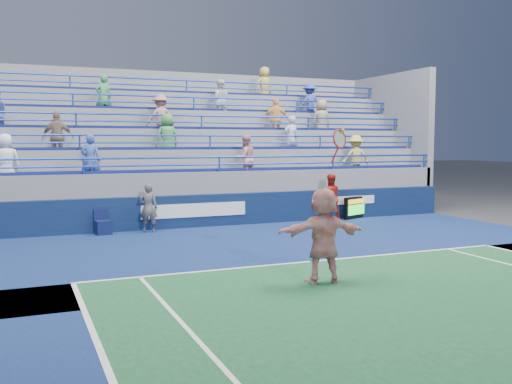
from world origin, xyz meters
name	(u,v)px	position (x,y,z in m)	size (l,w,h in m)	color
ground	(311,262)	(0.00, 0.00, 0.00)	(120.00, 120.00, 0.00)	#333538
sponsor_wall	(222,210)	(0.00, 6.50, 0.55)	(18.00, 0.32, 1.10)	#0B193C
bleacher_stand	(190,175)	(0.00, 10.27, 1.55)	(18.00, 5.60, 6.13)	slate
serve_speed_board	(355,208)	(5.19, 6.24, 0.42)	(1.16, 0.58, 0.83)	black
judge_chair	(103,227)	(-4.03, 6.09, 0.25)	(0.51, 0.51, 0.79)	#0D143F
tennis_player	(323,235)	(-0.73, -1.86, 0.98)	(1.88, 0.87, 3.14)	white
line_judge	(148,208)	(-2.63, 5.97, 0.79)	(0.58, 0.38, 1.58)	#16173D
ball_girl	(330,197)	(4.04, 6.11, 0.86)	(0.83, 0.65, 1.72)	#B01E14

